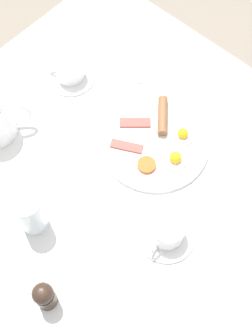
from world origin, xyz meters
The scene contains 11 objects.
ground_plane centered at (0.00, 0.00, 0.00)m, with size 8.00×8.00×0.00m, color gray.
table centered at (0.00, 0.00, 0.65)m, with size 1.10×0.98×0.71m.
breakfast_plate centered at (0.00, 0.12, 0.72)m, with size 0.29×0.29×0.04m.
teacup_with_saucer_left centered at (-0.32, 0.12, 0.74)m, with size 0.14×0.14×0.07m.
teacup_with_saucer_right centered at (0.19, -0.06, 0.74)m, with size 0.14×0.14×0.07m.
water_glass_tall centered at (-0.07, -0.25, 0.78)m, with size 0.07×0.07×0.13m.
pepper_grinder centered at (0.09, -0.36, 0.77)m, with size 0.05×0.05×0.10m.
napkin_folded centered at (0.38, -0.20, 0.72)m, with size 0.20×0.17×0.01m.
fork_by_plate centered at (0.28, 0.11, 0.72)m, with size 0.17×0.01×0.00m.
knife_by_plate centered at (-0.24, 0.30, 0.72)m, with size 0.17×0.14×0.00m.
fork_spare centered at (0.08, -0.22, 0.72)m, with size 0.18×0.03×0.00m.
Camera 1 is at (0.36, -0.40, 1.79)m, focal length 50.00 mm.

